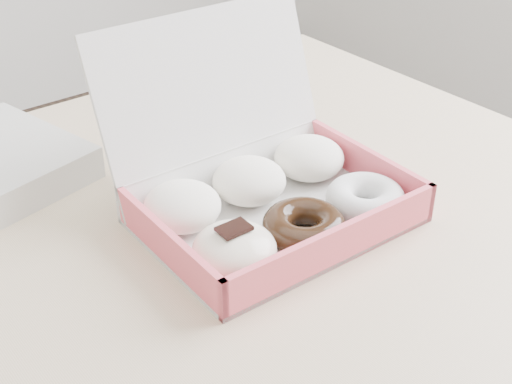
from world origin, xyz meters
TOP-DOWN VIEW (x-y plane):
  - table at (0.00, 0.00)m, footprint 1.20×0.80m
  - donut_box at (0.17, -0.02)m, footprint 0.29×0.27m

SIDE VIEW (x-z plane):
  - table at x=0.00m, z-range 0.30..1.05m
  - donut_box at x=0.17m, z-range 0.68..0.88m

